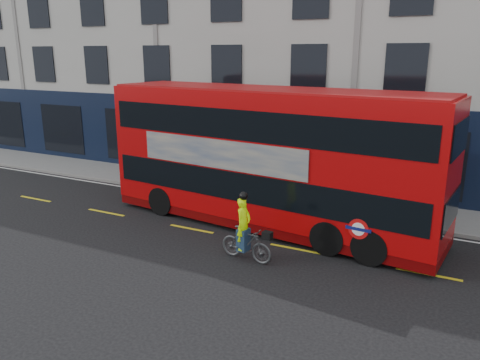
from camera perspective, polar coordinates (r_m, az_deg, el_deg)
The scene contains 8 objects.
ground at distance 14.10m, azimuth 4.78°, elevation -10.57°, with size 120.00×120.00×0.00m, color black.
pavement at distance 19.85m, azimuth 11.85°, elevation -2.90°, with size 60.00×3.00×0.12m, color gray.
kerb at distance 18.47m, azimuth 10.63°, elevation -4.20°, with size 60.00×0.12×0.13m, color slate.
building_terrace at distance 25.24m, azimuth 16.84°, elevation 17.71°, with size 50.00×10.07×15.00m.
road_edge_line at distance 18.22m, azimuth 10.35°, elevation -4.66°, with size 58.00×0.10×0.01m, color silver.
lane_dashes at distance 15.38m, azimuth 6.90°, elevation -8.34°, with size 58.00×0.12×0.01m, color gold, non-canonical shape.
bus at distance 16.61m, azimuth 3.57°, elevation 2.76°, with size 12.54×4.14×4.97m.
cyclist at distance 14.25m, azimuth 0.67°, elevation -7.06°, with size 1.80×0.70×2.16m.
Camera 1 is at (4.65, -11.82, 6.12)m, focal length 35.00 mm.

